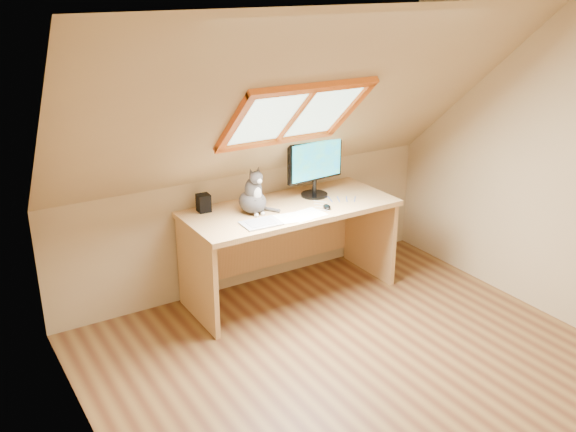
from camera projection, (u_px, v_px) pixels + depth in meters
ground at (376, 382)px, 4.28m from camera, size 3.50×3.50×0.00m
room_shell at (399, 182)px, 3.70m from camera, size 3.52×3.52×2.41m
desk at (285, 230)px, 5.32m from camera, size 1.74×0.76×0.79m
monitor at (315, 164)px, 5.30m from camera, size 0.54×0.23×0.49m
cat at (253, 196)px, 4.99m from camera, size 0.22×0.26×0.38m
desk_speaker at (204, 203)px, 5.04m from camera, size 0.10×0.10×0.14m
graphics_tablet at (261, 223)px, 4.81m from camera, size 0.30×0.22×0.01m
mouse at (327, 207)px, 5.11m from camera, size 0.10×0.12×0.03m
papers at (301, 217)px, 4.94m from camera, size 0.33×0.27×0.00m
cables at (335, 202)px, 5.26m from camera, size 0.51×0.26×0.01m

